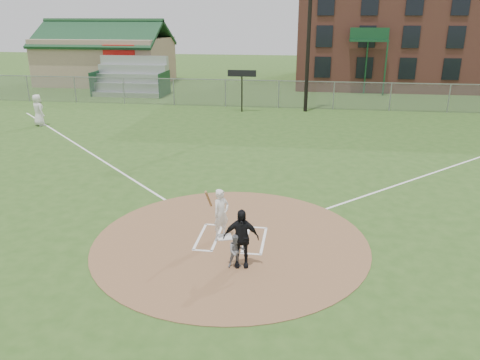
# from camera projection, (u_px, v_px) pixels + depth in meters

# --- Properties ---
(ground) EXTENTS (140.00, 140.00, 0.00)m
(ground) POSITION_uv_depth(u_px,v_px,m) (231.00, 241.00, 14.36)
(ground) COLOR #2D4F1B
(ground) RESTS_ON ground
(dirt_circle) EXTENTS (8.40, 8.40, 0.02)m
(dirt_circle) POSITION_uv_depth(u_px,v_px,m) (231.00, 241.00, 14.36)
(dirt_circle) COLOR #886040
(dirt_circle) RESTS_ON ground
(home_plate) EXTENTS (0.56, 0.56, 0.03)m
(home_plate) POSITION_uv_depth(u_px,v_px,m) (225.00, 237.00, 14.56)
(home_plate) COLOR silver
(home_plate) RESTS_ON dirt_circle
(foul_line_first) EXTENTS (17.04, 17.04, 0.01)m
(foul_line_first) POSITION_uv_depth(u_px,v_px,m) (455.00, 166.00, 21.54)
(foul_line_first) COLOR white
(foul_line_first) RESTS_ON ground
(foul_line_third) EXTENTS (17.04, 17.04, 0.01)m
(foul_line_third) POSITION_uv_depth(u_px,v_px,m) (86.00, 150.00, 23.97)
(foul_line_third) COLOR white
(foul_line_third) RESTS_ON ground
(catcher) EXTENTS (0.57, 0.51, 0.96)m
(catcher) POSITION_uv_depth(u_px,v_px,m) (236.00, 251.00, 12.72)
(catcher) COLOR gray
(catcher) RESTS_ON dirt_circle
(umpire) EXTENTS (1.02, 0.52, 1.67)m
(umpire) POSITION_uv_depth(u_px,v_px,m) (241.00, 238.00, 12.68)
(umpire) COLOR black
(umpire) RESTS_ON dirt_circle
(ondeck_player) EXTENTS (1.13, 1.05, 1.94)m
(ondeck_player) POSITION_uv_depth(u_px,v_px,m) (38.00, 110.00, 29.02)
(ondeck_player) COLOR silver
(ondeck_player) RESTS_ON ground
(batters_boxes) EXTENTS (2.08, 1.88, 0.01)m
(batters_boxes) POSITION_uv_depth(u_px,v_px,m) (231.00, 238.00, 14.50)
(batters_boxes) COLOR white
(batters_boxes) RESTS_ON dirt_circle
(batter_at_plate) EXTENTS (0.69, 1.04, 1.78)m
(batter_at_plate) POSITION_uv_depth(u_px,v_px,m) (221.00, 214.00, 14.33)
(batter_at_plate) COLOR white
(batter_at_plate) RESTS_ON dirt_circle
(outfield_fence) EXTENTS (56.08, 0.08, 2.03)m
(outfield_fence) POSITION_uv_depth(u_px,v_px,m) (279.00, 94.00, 34.54)
(outfield_fence) COLOR slate
(outfield_fence) RESTS_ON ground
(bleachers) EXTENTS (6.08, 3.20, 3.20)m
(bleachers) POSITION_uv_depth(u_px,v_px,m) (130.00, 76.00, 40.02)
(bleachers) COLOR #B7BABF
(bleachers) RESTS_ON ground
(clubhouse) EXTENTS (12.20, 8.71, 6.23)m
(clubhouse) POSITION_uv_depth(u_px,v_px,m) (107.00, 59.00, 46.77)
(clubhouse) COLOR tan
(clubhouse) RESTS_ON ground
(brick_warehouse) EXTENTS (30.00, 17.17, 15.00)m
(brick_warehouse) POSITION_uv_depth(u_px,v_px,m) (457.00, 4.00, 45.11)
(brick_warehouse) COLOR brown
(brick_warehouse) RESTS_ON ground
(light_pole) EXTENTS (1.20, 0.30, 12.22)m
(light_pole) POSITION_uv_depth(u_px,v_px,m) (310.00, 14.00, 31.47)
(light_pole) COLOR black
(light_pole) RESTS_ON ground
(scoreboard_sign) EXTENTS (2.00, 0.10, 2.93)m
(scoreboard_sign) POSITION_uv_depth(u_px,v_px,m) (242.00, 78.00, 32.74)
(scoreboard_sign) COLOR black
(scoreboard_sign) RESTS_ON ground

